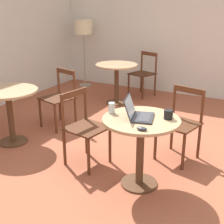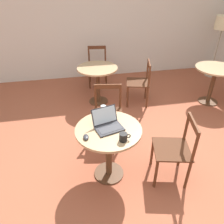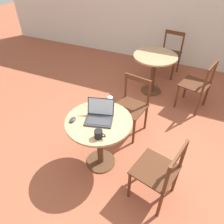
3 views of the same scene
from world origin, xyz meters
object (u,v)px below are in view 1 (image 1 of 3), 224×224
at_px(chair_near_right, 180,124).
at_px(mouse, 142,129).
at_px(cafe_table_far, 9,102).
at_px(mug, 168,114).
at_px(floor_lamp, 84,30).
at_px(laptop, 139,114).
at_px(chair_mid_right, 144,74).
at_px(drinking_glass, 112,108).
at_px(cafe_table_mid, 117,73).
at_px(chair_far_right, 59,98).
at_px(cafe_table_near, 141,134).
at_px(chair_near_back, 84,128).

height_order(chair_near_right, mouse, chair_near_right).
height_order(cafe_table_far, mug, mug).
distance_m(floor_lamp, mug, 4.34).
bearing_deg(cafe_table_far, laptop, -94.33).
relative_size(cafe_table_far, chair_near_right, 0.89).
height_order(chair_near_right, chair_mid_right, same).
bearing_deg(drinking_glass, cafe_table_far, 84.83).
bearing_deg(laptop, floor_lamp, 40.22).
bearing_deg(laptop, cafe_table_far, 85.67).
height_order(cafe_table_mid, chair_far_right, chair_far_right).
height_order(cafe_table_near, chair_far_right, chair_far_right).
xyz_separation_m(cafe_table_far, mug, (-0.02, -2.20, 0.21)).
bearing_deg(floor_lamp, chair_far_right, -156.14).
distance_m(chair_near_back, drinking_glass, 0.58).
xyz_separation_m(chair_near_right, drinking_glass, (-0.79, 0.52, 0.36)).
xyz_separation_m(cafe_table_far, chair_near_back, (-0.01, -1.19, -0.13)).
bearing_deg(chair_near_back, floor_lamp, 32.74).
distance_m(laptop, mouse, 0.31).
distance_m(chair_near_right, mouse, 1.11).
relative_size(laptop, mouse, 3.71).
relative_size(cafe_table_mid, cafe_table_far, 1.00).
distance_m(chair_mid_right, chair_far_right, 2.21).
relative_size(floor_lamp, mug, 11.50).
bearing_deg(mouse, mug, -16.47).
height_order(mug, drinking_glass, drinking_glass).
height_order(chair_near_back, laptop, laptop).
bearing_deg(mug, mouse, 163.53).
relative_size(cafe_table_mid, floor_lamp, 0.53).
distance_m(chair_far_right, laptop, 2.00).
height_order(chair_near_right, mug, chair_near_right).
bearing_deg(chair_mid_right, chair_near_right, -148.00).
xyz_separation_m(chair_far_right, mug, (-0.83, -1.99, 0.34)).
height_order(chair_far_right, laptop, laptop).
distance_m(cafe_table_mid, drinking_glass, 2.67).
distance_m(cafe_table_far, drinking_glass, 1.65).
distance_m(mouse, mug, 0.41).
bearing_deg(drinking_glass, mouse, -120.63).
bearing_deg(chair_near_back, mouse, -114.47).
relative_size(cafe_table_near, cafe_table_far, 1.00).
xyz_separation_m(chair_near_right, mouse, (-1.06, 0.06, 0.31)).
bearing_deg(laptop, chair_near_back, 79.58).
distance_m(cafe_table_far, mouse, 2.13).
height_order(cafe_table_far, chair_mid_right, chair_mid_right).
xyz_separation_m(cafe_table_mid, laptop, (-2.39, -1.48, 0.21)).
xyz_separation_m(chair_far_right, laptop, (-0.95, -1.72, 0.34)).
bearing_deg(mouse, drinking_glass, 59.37).
height_order(chair_near_back, mug, chair_near_back).
height_order(chair_near_right, laptop, laptop).
distance_m(chair_near_right, drinking_glass, 1.01).
distance_m(chair_near_right, floor_lamp, 3.90).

